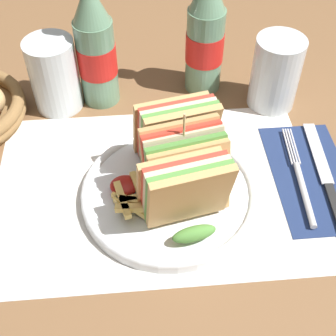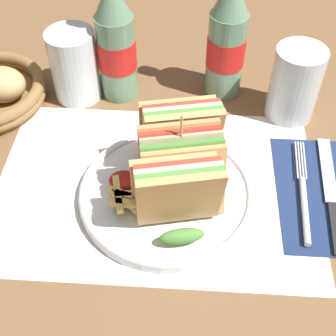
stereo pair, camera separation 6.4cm
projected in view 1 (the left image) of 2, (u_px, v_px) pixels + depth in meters
name	position (u px, v px, depth m)	size (l,w,h in m)	color
ground_plane	(175.00, 202.00, 0.65)	(4.00, 4.00, 0.00)	brown
placemat	(156.00, 187.00, 0.67)	(0.46, 0.32, 0.00)	silver
plate_main	(169.00, 193.00, 0.65)	(0.25, 0.25, 0.02)	white
club_sandwich	(182.00, 163.00, 0.61)	(0.12, 0.21, 0.14)	tan
fries_pile	(142.00, 196.00, 0.62)	(0.08, 0.09, 0.02)	#E5C166
ketchup_blob	(125.00, 185.00, 0.64)	(0.04, 0.04, 0.01)	maroon
napkin	(311.00, 176.00, 0.68)	(0.11, 0.21, 0.00)	navy
fork	(302.00, 183.00, 0.67)	(0.02, 0.19, 0.01)	silver
knife	(325.00, 174.00, 0.68)	(0.03, 0.21, 0.00)	black
coke_bottle_near	(95.00, 48.00, 0.73)	(0.06, 0.06, 0.23)	slate
coke_bottle_far	(205.00, 35.00, 0.76)	(0.06, 0.06, 0.23)	slate
glass_near	(275.00, 77.00, 0.76)	(0.08, 0.08, 0.12)	silver
glass_far	(55.00, 79.00, 0.76)	(0.08, 0.08, 0.12)	silver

